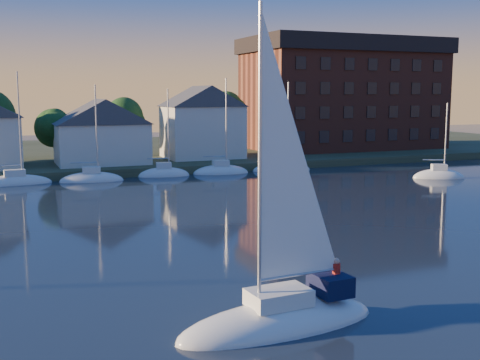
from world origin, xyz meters
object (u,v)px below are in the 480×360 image
drifting_sailboat_right (439,177)px  condo_block (343,93)px  clubhouse_east (202,121)px  clubhouse_centre (101,131)px  hero_sailboat (282,313)px

drifting_sailboat_right → condo_block: bearing=106.0°
clubhouse_east → drifting_sailboat_right: size_ratio=1.07×
clubhouse_east → condo_block: (26.00, 5.95, 3.79)m
clubhouse_centre → clubhouse_east: bearing=8.1°
clubhouse_centre → condo_block: condo_block is taller
clubhouse_centre → condo_block: bearing=11.2°
clubhouse_centre → hero_sailboat: 54.73m
hero_sailboat → drifting_sailboat_right: (36.67, 33.39, -0.50)m
clubhouse_centre → hero_sailboat: bearing=-91.7°
clubhouse_east → drifting_sailboat_right: 31.84m
clubhouse_east → condo_block: bearing=12.9°
condo_block → hero_sailboat: (-41.60, -62.47, -9.19)m
condo_block → drifting_sailboat_right: size_ratio=3.16×
clubhouse_centre → drifting_sailboat_right: (35.07, -21.13, -5.04)m
drifting_sailboat_right → clubhouse_east: bearing=158.0°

